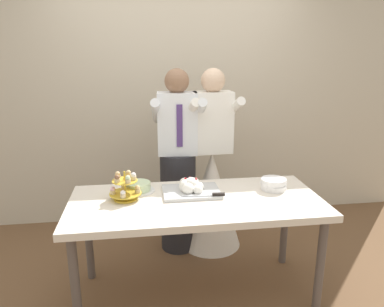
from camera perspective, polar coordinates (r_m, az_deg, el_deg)
The scene contains 9 objects.
ground_plane at distance 3.01m, azimuth 0.62°, elevation -20.90°, with size 8.00×8.00×0.00m, color brown.
rear_wall at distance 3.88m, azimuth -2.64°, elevation 10.59°, with size 5.20×0.10×2.90m, color beige.
dessert_table at distance 2.65m, azimuth 0.67°, elevation -8.67°, with size 1.80×0.80×0.78m.
cupcake_stand at distance 2.64m, azimuth -10.42°, elevation -5.26°, with size 0.23×0.23×0.21m.
main_cake_tray at distance 2.72m, azimuth -0.18°, elevation -5.40°, with size 0.44×0.31×0.13m.
plate_stack at distance 2.86m, azimuth 12.61°, elevation -4.67°, with size 0.20×0.20×0.09m.
round_cake at distance 2.79m, azimuth -8.34°, elevation -5.23°, with size 0.24×0.24×0.07m.
person_groom at distance 3.29m, azimuth -2.22°, elevation -2.91°, with size 0.49×0.52×1.66m.
person_bride at distance 3.40m, azimuth 3.05°, elevation -5.21°, with size 0.56×0.56×1.66m.
Camera 1 is at (-0.37, -2.39, 1.80)m, focal length 34.14 mm.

